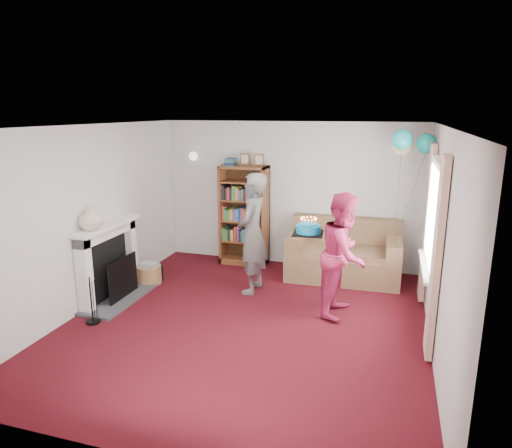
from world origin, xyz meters
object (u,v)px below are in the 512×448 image
(person_striped, at_px, (253,234))
(birthday_cake, at_px, (308,229))
(bookcase, at_px, (245,216))
(sofa, at_px, (344,256))
(person_magenta, at_px, (344,254))

(person_striped, xyz_separation_m, birthday_cake, (0.88, -0.30, 0.21))
(bookcase, height_order, birthday_cake, bookcase)
(sofa, bearing_deg, bookcase, 171.41)
(bookcase, bearing_deg, birthday_cake, -47.43)
(sofa, xyz_separation_m, birthday_cake, (-0.37, -1.32, 0.76))
(person_striped, relative_size, person_magenta, 1.09)
(person_magenta, bearing_deg, bookcase, 57.85)
(sofa, height_order, birthday_cake, birthday_cake)
(bookcase, distance_m, person_striped, 1.36)
(sofa, height_order, person_striped, person_striped)
(bookcase, height_order, person_magenta, bookcase)
(bookcase, bearing_deg, person_magenta, -40.37)
(person_striped, bearing_deg, bookcase, -155.73)
(bookcase, xyz_separation_m, birthday_cake, (1.42, -1.54, 0.25))
(sofa, bearing_deg, birthday_cake, -106.91)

